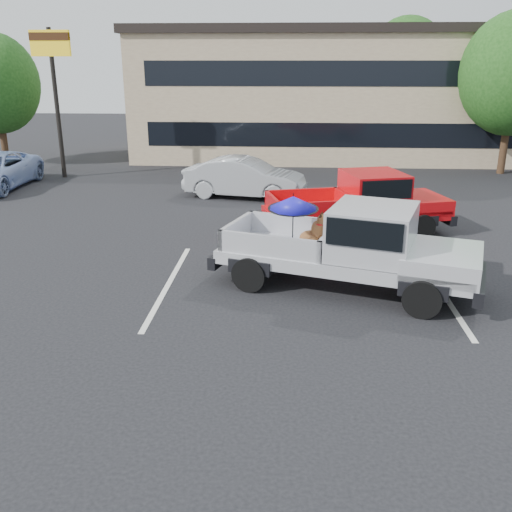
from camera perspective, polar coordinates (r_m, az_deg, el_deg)
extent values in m
plane|color=black|center=(10.82, 4.91, -7.03)|extent=(90.00, 90.00, 0.00)
cube|color=silver|center=(12.92, -8.72, -2.74)|extent=(0.12, 5.00, 0.01)
cube|color=silver|center=(13.08, 17.99, -3.21)|extent=(0.12, 5.00, 0.01)
cube|color=tan|center=(30.87, 8.05, 15.54)|extent=(20.00, 8.00, 6.00)
cube|color=black|center=(30.85, 8.33, 21.29)|extent=(20.40, 8.40, 0.40)
cube|color=black|center=(27.05, 8.54, 11.87)|extent=(18.00, 0.08, 1.10)
cube|color=black|center=(26.86, 8.83, 17.59)|extent=(18.00, 0.08, 1.10)
cylinder|color=black|center=(25.68, -19.29, 14.05)|extent=(0.18, 0.18, 6.00)
cube|color=yellow|center=(25.63, -19.90, 19.38)|extent=(1.60, 0.18, 1.00)
cube|color=#381E0C|center=(25.64, -19.97, 19.94)|extent=(1.60, 0.22, 0.30)
cylinder|color=#332114|center=(27.58, 23.59, 10.38)|extent=(0.32, 0.32, 2.73)
cylinder|color=#332114|center=(30.22, -23.92, 10.66)|extent=(0.32, 0.32, 2.42)
cylinder|color=#332114|center=(34.48, 14.36, 12.87)|extent=(0.32, 0.32, 2.86)
ellipsoid|color=#194413|center=(34.32, 14.78, 17.82)|extent=(4.68, 4.68, 5.38)
cylinder|color=black|center=(12.26, -0.61, -1.83)|extent=(0.81, 0.50, 0.76)
cylinder|color=black|center=(13.88, 2.26, 0.67)|extent=(0.81, 0.50, 0.76)
cylinder|color=black|center=(11.49, 16.30, -4.10)|extent=(0.81, 0.50, 0.76)
cylinder|color=black|center=(13.20, 17.15, -1.16)|extent=(0.81, 0.50, 0.76)
cube|color=silver|center=(12.47, 8.89, -0.28)|extent=(5.72, 3.51, 0.28)
cube|color=silver|center=(12.16, 18.14, -0.48)|extent=(2.02, 2.29, 0.46)
cube|color=black|center=(12.28, 21.44, -2.57)|extent=(0.80, 1.92, 0.30)
cube|color=black|center=(13.35, -2.70, 0.46)|extent=(0.78, 1.92, 0.28)
cube|color=silver|center=(12.17, 11.57, 2.43)|extent=(2.14, 2.26, 1.05)
cube|color=black|center=(12.11, 11.64, 3.34)|extent=(2.03, 2.31, 0.55)
cube|color=black|center=(12.82, 2.59, 0.75)|extent=(2.76, 2.47, 0.10)
cube|color=silver|center=(13.52, 3.82, 3.03)|extent=(2.22, 0.81, 0.50)
cube|color=silver|center=(11.95, 1.24, 0.91)|extent=(2.22, 0.81, 0.50)
cube|color=silver|center=(13.11, -1.94, 2.55)|extent=(0.67, 1.78, 0.50)
cube|color=silver|center=(12.43, 7.41, 1.48)|extent=(0.67, 1.78, 0.50)
ellipsoid|color=brown|center=(12.94, 5.44, 1.85)|extent=(0.59, 0.54, 0.32)
cylinder|color=brown|center=(12.81, 6.46, 1.44)|extent=(0.07, 0.07, 0.24)
cylinder|color=brown|center=(12.96, 6.65, 1.64)|extent=(0.07, 0.07, 0.24)
ellipsoid|color=brown|center=(12.84, 6.20, 2.62)|extent=(0.38, 0.36, 0.44)
cylinder|color=red|center=(12.80, 6.31, 3.22)|extent=(0.21, 0.21, 0.04)
sphere|color=brown|center=(12.75, 6.64, 3.63)|extent=(0.23, 0.23, 0.23)
cone|color=black|center=(12.73, 7.20, 3.48)|extent=(0.19, 0.16, 0.11)
cone|color=black|center=(12.67, 6.49, 4.10)|extent=(0.08, 0.08, 0.12)
cone|color=black|center=(12.78, 6.64, 4.23)|extent=(0.08, 0.08, 0.12)
cylinder|color=brown|center=(13.02, 4.65, 1.51)|extent=(0.29, 0.05, 0.10)
cylinder|color=black|center=(12.43, 3.70, 2.91)|extent=(0.02, 0.10, 1.05)
cone|color=#1B16C7|center=(12.29, 3.75, 5.36)|extent=(1.10, 1.12, 0.36)
cylinder|color=black|center=(12.25, 3.77, 6.08)|extent=(0.02, 0.02, 0.10)
cylinder|color=black|center=(12.32, 3.74, 4.77)|extent=(1.10, 1.10, 0.09)
cylinder|color=black|center=(15.25, 4.87, 2.21)|extent=(0.76, 0.44, 0.72)
cylinder|color=black|center=(16.85, 3.21, 3.88)|extent=(0.76, 0.44, 0.72)
cylinder|color=black|center=(16.51, 16.25, 2.82)|extent=(0.76, 0.44, 0.72)
cylinder|color=black|center=(18.00, 13.74, 4.34)|extent=(0.76, 0.44, 0.72)
cube|color=red|center=(16.52, 9.88, 4.29)|extent=(5.38, 3.07, 0.26)
cube|color=red|center=(17.25, 15.78, 5.15)|extent=(1.84, 2.12, 0.43)
cube|color=black|center=(17.66, 17.72, 4.08)|extent=(0.66, 1.83, 0.28)
cube|color=black|center=(15.81, 1.04, 3.32)|extent=(0.65, 1.83, 0.26)
cube|color=red|center=(16.57, 11.68, 6.51)|extent=(1.95, 2.08, 0.99)
cube|color=black|center=(16.53, 11.72, 7.14)|extent=(1.84, 2.13, 0.52)
cube|color=black|center=(16.06, 5.33, 4.29)|extent=(2.54, 2.24, 0.09)
cube|color=red|center=(16.76, 4.55, 5.92)|extent=(2.12, 0.66, 0.47)
cube|color=red|center=(15.24, 6.25, 4.55)|extent=(2.12, 0.66, 0.47)
cube|color=red|center=(15.73, 1.73, 5.11)|extent=(0.54, 1.70, 0.47)
cube|color=red|center=(16.32, 8.86, 5.40)|extent=(0.54, 1.70, 0.47)
imported|color=#AAAEB2|center=(20.85, -1.13, 7.83)|extent=(4.57, 2.38, 1.44)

